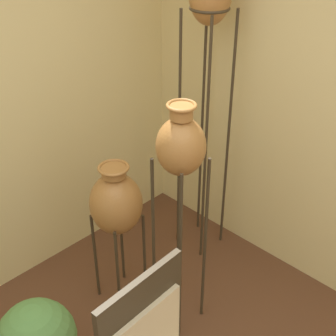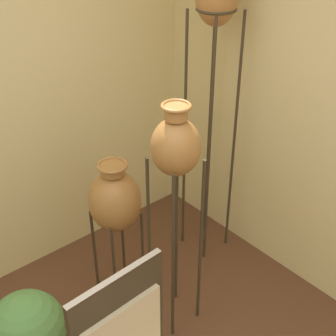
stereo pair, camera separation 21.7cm
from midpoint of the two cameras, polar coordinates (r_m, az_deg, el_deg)
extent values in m
cylinder|color=#382D1E|center=(3.20, 2.67, 1.82)|extent=(0.02, 0.02, 1.85)
cylinder|color=#382D1E|center=(3.37, 5.51, 3.31)|extent=(0.02, 0.02, 1.85)
cylinder|color=#382D1E|center=(3.35, -0.48, 3.30)|extent=(0.02, 0.02, 1.85)
cylinder|color=#382D1E|center=(3.51, 2.39, 4.67)|extent=(0.02, 0.02, 1.85)
torus|color=#382D1E|center=(3.03, 2.95, 18.87)|extent=(0.26, 0.26, 0.02)
cylinder|color=#382D1E|center=(2.78, -0.79, -11.52)|extent=(0.02, 0.02, 1.23)
cylinder|color=#382D1E|center=(2.90, 2.37, -9.36)|extent=(0.02, 0.02, 1.23)
cylinder|color=#382D1E|center=(2.90, -3.94, -9.38)|extent=(0.02, 0.02, 1.23)
cylinder|color=#382D1E|center=(3.02, -0.77, -7.42)|extent=(0.02, 0.02, 1.23)
torus|color=#382D1E|center=(2.54, -0.88, 1.11)|extent=(0.23, 0.23, 0.02)
ellipsoid|color=#A87038|center=(2.50, -0.90, 2.59)|extent=(0.27, 0.27, 0.33)
cylinder|color=#A87038|center=(2.41, -0.94, 6.80)|extent=(0.12, 0.12, 0.07)
torus|color=#A87038|center=(2.39, -0.94, 7.58)|extent=(0.16, 0.16, 0.02)
cylinder|color=#382D1E|center=(3.12, -8.17, -12.78)|extent=(0.02, 0.02, 0.70)
cylinder|color=#382D1E|center=(3.22, -4.85, -10.78)|extent=(0.02, 0.02, 0.70)
cylinder|color=#382D1E|center=(3.26, -10.77, -10.66)|extent=(0.02, 0.02, 0.70)
cylinder|color=#382D1E|center=(3.36, -7.52, -8.83)|extent=(0.02, 0.02, 0.70)
torus|color=#382D1E|center=(3.01, -8.31, -5.81)|extent=(0.24, 0.24, 0.02)
ellipsoid|color=#A87038|center=(2.96, -8.45, -4.37)|extent=(0.33, 0.33, 0.41)
cylinder|color=#A87038|center=(2.83, -8.82, -0.50)|extent=(0.15, 0.15, 0.06)
torus|color=#A87038|center=(2.81, -8.86, 0.00)|extent=(0.19, 0.19, 0.02)
cube|color=#382D1E|center=(2.18, -6.20, -19.63)|extent=(0.48, 0.05, 0.67)
camera|label=1|loc=(0.11, -92.11, -1.30)|focal=50.00mm
camera|label=2|loc=(0.11, 87.89, 1.30)|focal=50.00mm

